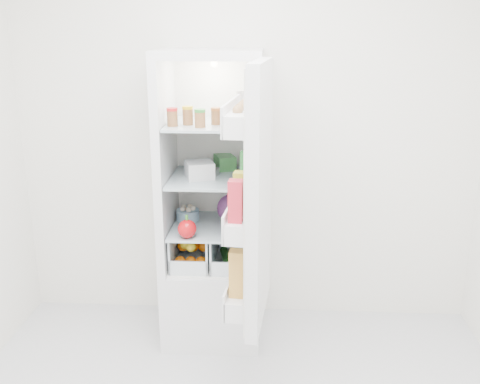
# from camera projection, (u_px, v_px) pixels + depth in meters

# --- Properties ---
(room_walls) EXTENTS (3.02, 3.02, 2.61)m
(room_walls) POSITION_uv_depth(u_px,v_px,m) (229.00, 122.00, 1.92)
(room_walls) COLOR white
(room_walls) RESTS_ON ground
(refrigerator) EXTENTS (0.60, 0.60, 1.80)m
(refrigerator) POSITION_uv_depth(u_px,v_px,m) (214.00, 234.00, 3.39)
(refrigerator) COLOR silver
(refrigerator) RESTS_ON ground
(shelf_low) EXTENTS (0.49, 0.53, 0.01)m
(shelf_low) POSITION_uv_depth(u_px,v_px,m) (212.00, 226.00, 3.31)
(shelf_low) COLOR #A1B4BD
(shelf_low) RESTS_ON refrigerator
(shelf_mid) EXTENTS (0.49, 0.53, 0.02)m
(shelf_mid) POSITION_uv_depth(u_px,v_px,m) (212.00, 178.00, 3.22)
(shelf_mid) COLOR #A1B4BD
(shelf_mid) RESTS_ON refrigerator
(shelf_top) EXTENTS (0.49, 0.53, 0.02)m
(shelf_top) POSITION_uv_depth(u_px,v_px,m) (211.00, 124.00, 3.12)
(shelf_top) COLOR #A1B4BD
(shelf_top) RESTS_ON refrigerator
(crisper_left) EXTENTS (0.23, 0.46, 0.22)m
(crisper_left) POSITION_uv_depth(u_px,v_px,m) (193.00, 245.00, 3.35)
(crisper_left) COLOR silver
(crisper_left) RESTS_ON refrigerator
(crisper_right) EXTENTS (0.23, 0.46, 0.22)m
(crisper_right) POSITION_uv_depth(u_px,v_px,m) (232.00, 246.00, 3.34)
(crisper_right) COLOR silver
(crisper_right) RESTS_ON refrigerator
(condiment_jars) EXTENTS (0.46, 0.16, 0.08)m
(condiment_jars) POSITION_uv_depth(u_px,v_px,m) (208.00, 118.00, 3.00)
(condiment_jars) COLOR #B21919
(condiment_jars) RESTS_ON shelf_top
(squeeze_bottle) EXTENTS (0.05, 0.05, 0.18)m
(squeeze_bottle) POSITION_uv_depth(u_px,v_px,m) (240.00, 107.00, 3.10)
(squeeze_bottle) COLOR silver
(squeeze_bottle) RESTS_ON shelf_top
(tub_white) EXTENTS (0.20, 0.20, 0.10)m
(tub_white) POSITION_uv_depth(u_px,v_px,m) (200.00, 170.00, 3.17)
(tub_white) COLOR silver
(tub_white) RESTS_ON shelf_mid
(tin_red) EXTENTS (0.10, 0.10, 0.06)m
(tin_red) POSITION_uv_depth(u_px,v_px,m) (242.00, 182.00, 2.98)
(tin_red) COLOR red
(tin_red) RESTS_ON shelf_mid
(foil_tray) EXTENTS (0.20, 0.17, 0.04)m
(foil_tray) POSITION_uv_depth(u_px,v_px,m) (203.00, 172.00, 3.24)
(foil_tray) COLOR silver
(foil_tray) RESTS_ON shelf_mid
(tub_green) EXTENTS (0.16, 0.18, 0.09)m
(tub_green) POSITION_uv_depth(u_px,v_px,m) (225.00, 162.00, 3.38)
(tub_green) COLOR #3F8C43
(tub_green) RESTS_ON shelf_mid
(red_cabbage) EXTENTS (0.18, 0.18, 0.18)m
(red_cabbage) POSITION_uv_depth(u_px,v_px,m) (231.00, 208.00, 3.34)
(red_cabbage) COLOR #4F1C52
(red_cabbage) RESTS_ON shelf_low
(bell_pepper) EXTENTS (0.11, 0.11, 0.11)m
(bell_pepper) POSITION_uv_depth(u_px,v_px,m) (187.00, 229.00, 3.09)
(bell_pepper) COLOR red
(bell_pepper) RESTS_ON shelf_low
(mushroom_bowl) EXTENTS (0.17, 0.17, 0.07)m
(mushroom_bowl) POSITION_uv_depth(u_px,v_px,m) (188.00, 215.00, 3.39)
(mushroom_bowl) COLOR #93BDDB
(mushroom_bowl) RESTS_ON shelf_low
(salad_bag) EXTENTS (0.12, 0.12, 0.12)m
(salad_bag) POSITION_uv_depth(u_px,v_px,m) (240.00, 229.00, 3.08)
(salad_bag) COLOR beige
(salad_bag) RESTS_ON shelf_low
(citrus_pile) EXTENTS (0.20, 0.24, 0.16)m
(citrus_pile) POSITION_uv_depth(u_px,v_px,m) (192.00, 251.00, 3.31)
(citrus_pile) COLOR #FF5D0D
(citrus_pile) RESTS_ON refrigerator
(veg_pile) EXTENTS (0.16, 0.30, 0.10)m
(veg_pile) POSITION_uv_depth(u_px,v_px,m) (233.00, 253.00, 3.35)
(veg_pile) COLOR #1B4918
(veg_pile) RESTS_ON refrigerator
(fridge_door) EXTENTS (0.22, 0.60, 1.30)m
(fridge_door) POSITION_uv_depth(u_px,v_px,m) (254.00, 201.00, 2.64)
(fridge_door) COLOR silver
(fridge_door) RESTS_ON refrigerator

